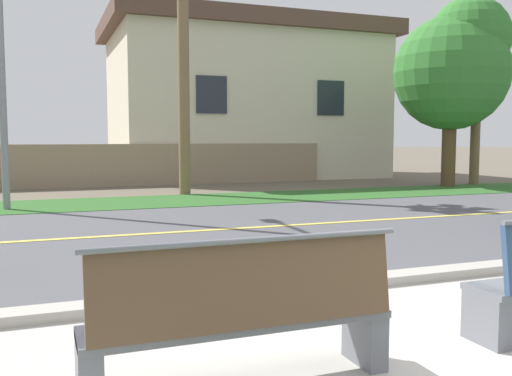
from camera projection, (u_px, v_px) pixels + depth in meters
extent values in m
plane|color=#665B4C|center=(186.00, 219.00, 11.17)|extent=(140.00, 140.00, 0.00)
cube|color=#B7B2A8|center=(437.00, 359.00, 4.09)|extent=(44.00, 3.60, 0.01)
cube|color=#ADA89E|center=(315.00, 286.00, 5.90)|extent=(44.00, 0.30, 0.11)
cube|color=#515156|center=(207.00, 231.00, 9.77)|extent=(52.00, 8.00, 0.01)
cube|color=#E0CC4C|center=(207.00, 230.00, 9.77)|extent=(48.00, 0.14, 0.01)
cube|color=#2D6026|center=(155.00, 201.00, 14.20)|extent=(48.00, 2.80, 0.02)
cube|color=slate|center=(89.00, 373.00, 3.32)|extent=(0.14, 0.40, 0.45)
cube|color=slate|center=(364.00, 334.00, 3.98)|extent=(0.14, 0.40, 0.45)
cube|color=slate|center=(239.00, 322.00, 3.64)|extent=(2.01, 0.44, 0.05)
cube|color=brown|center=(249.00, 286.00, 3.43)|extent=(1.93, 0.12, 0.52)
cylinder|color=slate|center=(250.00, 240.00, 3.39)|extent=(2.01, 0.04, 0.04)
cube|color=slate|center=(486.00, 317.00, 4.37)|extent=(0.14, 0.40, 0.45)
cylinder|color=#333D56|center=(511.00, 297.00, 4.94)|extent=(0.12, 0.12, 0.43)
cube|color=black|center=(503.00, 314.00, 5.03)|extent=(0.09, 0.24, 0.07)
cylinder|color=gray|center=(0.00, 35.00, 12.29)|extent=(0.16, 0.16, 7.67)
cylinder|color=brown|center=(449.00, 151.00, 18.56)|extent=(0.45, 0.45, 2.32)
sphere|color=#33752D|center=(451.00, 73.00, 18.34)|extent=(3.71, 3.71, 3.71)
sphere|color=#33752D|center=(470.00, 38.00, 18.14)|extent=(2.59, 2.59, 2.59)
cylinder|color=brown|center=(477.00, 79.00, 19.13)|extent=(0.32, 0.32, 7.21)
cylinder|color=brown|center=(184.00, 64.00, 15.68)|extent=(0.32, 0.32, 7.28)
cube|color=gray|center=(141.00, 165.00, 18.96)|extent=(13.00, 0.36, 1.40)
cube|color=beige|center=(244.00, 109.00, 23.44)|extent=(10.35, 6.40, 5.63)
cube|color=brown|center=(244.00, 32.00, 23.17)|extent=(11.18, 6.91, 0.60)
cube|color=#232833|center=(212.00, 95.00, 19.59)|extent=(1.10, 0.06, 1.30)
cube|color=#232833|center=(331.00, 98.00, 21.23)|extent=(1.10, 0.06, 1.30)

